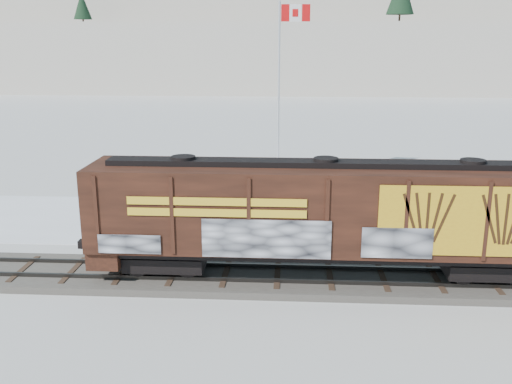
# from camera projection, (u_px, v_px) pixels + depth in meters

# --- Properties ---
(ground) EXTENTS (500.00, 500.00, 0.00)m
(ground) POSITION_uv_depth(u_px,v_px,m) (226.00, 280.00, 22.04)
(ground) COLOR white
(ground) RESTS_ON ground
(rail_track) EXTENTS (50.00, 3.40, 0.43)m
(rail_track) POSITION_uv_depth(u_px,v_px,m) (226.00, 277.00, 22.00)
(rail_track) COLOR #59544C
(rail_track) RESTS_ON ground
(parking_strip) EXTENTS (40.00, 8.00, 0.03)m
(parking_strip) POSITION_uv_depth(u_px,v_px,m) (242.00, 221.00, 29.27)
(parking_strip) COLOR white
(parking_strip) RESTS_ON ground
(hillside) EXTENTS (360.00, 110.00, 93.00)m
(hillside) POSITION_uv_depth(u_px,v_px,m) (283.00, 20.00, 153.19)
(hillside) COLOR white
(hillside) RESTS_ON ground
(hopper_railcar) EXTENTS (17.38, 3.06, 4.34)m
(hopper_railcar) POSITION_uv_depth(u_px,v_px,m) (324.00, 212.00, 21.08)
(hopper_railcar) COLOR black
(hopper_railcar) RESTS_ON rail_track
(flagpole) EXTENTS (2.30, 0.90, 11.29)m
(flagpole) POSITION_uv_depth(u_px,v_px,m) (280.00, 119.00, 35.97)
(flagpole) COLOR silver
(flagpole) RESTS_ON ground
(car_silver) EXTENTS (4.55, 2.92, 1.44)m
(car_silver) POSITION_uv_depth(u_px,v_px,m) (148.00, 206.00, 29.30)
(car_silver) COLOR silver
(car_silver) RESTS_ON parking_strip
(car_white) EXTENTS (4.58, 2.21, 1.45)m
(car_white) POSITION_uv_depth(u_px,v_px,m) (193.00, 205.00, 29.47)
(car_white) COLOR silver
(car_white) RESTS_ON parking_strip
(car_dark) EXTENTS (4.67, 3.16, 1.26)m
(car_dark) POSITION_uv_depth(u_px,v_px,m) (450.00, 219.00, 27.41)
(car_dark) COLOR black
(car_dark) RESTS_ON parking_strip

